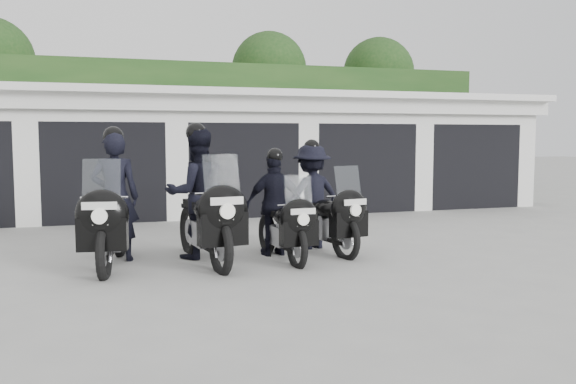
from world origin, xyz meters
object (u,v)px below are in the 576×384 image
object	(u,v)px
police_bike_a	(112,209)
police_bike_c	(279,210)
police_bike_b	(201,201)
police_bike_d	(317,202)

from	to	relation	value
police_bike_a	police_bike_c	bearing A→B (deg)	6.25
police_bike_b	police_bike_d	world-z (taller)	police_bike_b
police_bike_b	police_bike_d	distance (m)	2.01
police_bike_a	police_bike_d	distance (m)	3.29
police_bike_d	police_bike_a	bearing A→B (deg)	173.42
police_bike_a	police_bike_b	xyz separation A→B (m)	(1.30, -0.02, 0.08)
police_bike_b	police_bike_c	xyz separation A→B (m)	(1.19, -0.12, -0.17)
police_bike_a	police_bike_d	bearing A→B (deg)	14.33
police_bike_b	police_bike_c	bearing A→B (deg)	-12.62
police_bike_c	police_bike_d	distance (m)	0.89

